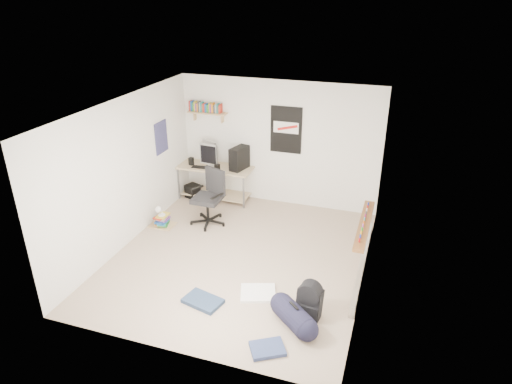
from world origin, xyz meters
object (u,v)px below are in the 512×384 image
(backpack, at_px, (309,304))
(duffel_bag, at_px, (294,317))
(office_chair, at_px, (207,199))
(book_stack, at_px, (162,218))
(desk, at_px, (216,182))

(backpack, xyz_separation_m, duffel_bag, (-0.15, -0.25, -0.06))
(office_chair, relative_size, book_stack, 2.31)
(office_chair, relative_size, duffel_bag, 1.74)
(office_chair, xyz_separation_m, duffel_bag, (2.22, -2.25, -0.35))
(desk, height_order, backpack, desk)
(office_chair, bearing_deg, backpack, -17.30)
(desk, xyz_separation_m, duffel_bag, (2.51, -3.33, -0.22))
(book_stack, bearing_deg, office_chair, 24.82)
(duffel_bag, bearing_deg, backpack, 100.69)
(desk, xyz_separation_m, backpack, (2.66, -3.07, -0.16))
(duffel_bag, height_order, book_stack, duffel_bag)
(desk, xyz_separation_m, office_chair, (0.29, -1.08, 0.12))
(backpack, bearing_deg, office_chair, 147.41)
(desk, distance_m, book_stack, 1.53)
(desk, bearing_deg, book_stack, -84.00)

